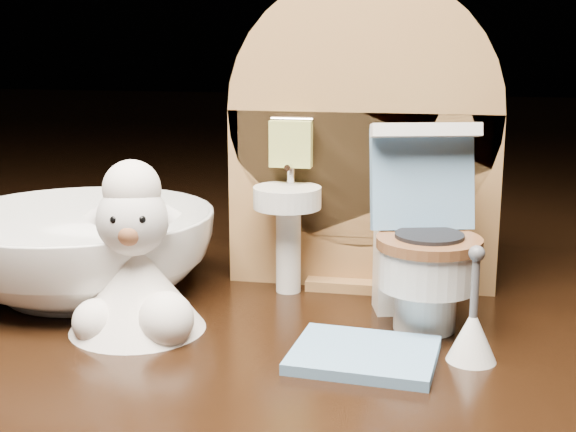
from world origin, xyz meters
TOP-DOWN VIEW (x-y plane):
  - backdrop_panel at (-0.00, 0.06)m, footprint 0.13×0.05m
  - toy_toilet at (0.03, 0.02)m, footprint 0.05×0.06m
  - bath_mat at (0.01, -0.03)m, footprint 0.06×0.05m
  - toilet_brush at (0.05, -0.02)m, footprint 0.02×0.02m
  - plush_lamb at (-0.09, -0.02)m, footprint 0.06×0.06m
  - ceramic_bowl at (-0.13, 0.03)m, footprint 0.13×0.13m

SIDE VIEW (x-z plane):
  - bath_mat at x=0.01m, z-range 0.00..0.00m
  - toilet_brush at x=0.05m, z-range -0.01..0.03m
  - ceramic_bowl at x=-0.13m, z-range 0.00..0.04m
  - plush_lamb at x=-0.09m, z-range -0.01..0.06m
  - toy_toilet at x=0.03m, z-range -0.01..0.07m
  - backdrop_panel at x=0.00m, z-range -0.01..0.14m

